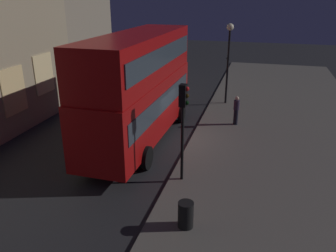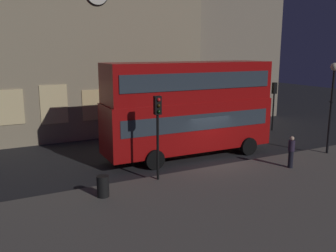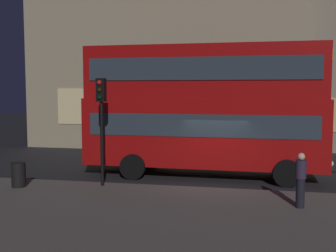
% 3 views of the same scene
% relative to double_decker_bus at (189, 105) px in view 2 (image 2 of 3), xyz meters
% --- Properties ---
extents(ground_plane, '(80.00, 80.00, 0.00)m').
position_rel_double_decker_bus_xyz_m(ground_plane, '(0.64, -1.58, -3.07)').
color(ground_plane, '#232326').
extents(sidewalk_slab, '(44.00, 9.65, 0.12)m').
position_rel_double_decker_bus_xyz_m(sidewalk_slab, '(0.64, -7.32, -3.01)').
color(sidewalk_slab, '#5B564F').
rests_on(sidewalk_slab, ground).
extents(building_with_clock, '(17.04, 9.60, 15.00)m').
position_rel_double_decker_bus_xyz_m(building_with_clock, '(-3.59, 11.37, 4.44)').
color(building_with_clock, tan).
rests_on(building_with_clock, ground).
extents(building_plain_facade, '(13.52, 7.32, 16.32)m').
position_rel_double_decker_bus_xyz_m(building_plain_facade, '(7.50, 11.35, 5.10)').
color(building_plain_facade, gray).
rests_on(building_plain_facade, ground).
extents(double_decker_bus, '(10.09, 3.01, 5.48)m').
position_rel_double_decker_bus_xyz_m(double_decker_bus, '(0.00, 0.00, 0.00)').
color(double_decker_bus, '#9E0C0C').
rests_on(double_decker_bus, ground).
extents(traffic_light_near_kerb, '(0.34, 0.37, 3.98)m').
position_rel_double_decker_bus_xyz_m(traffic_light_near_kerb, '(-3.42, -3.02, -0.09)').
color(traffic_light_near_kerb, black).
rests_on(traffic_light_near_kerb, sidewalk_slab).
extents(traffic_light_far_side, '(0.34, 0.37, 3.71)m').
position_rel_double_decker_bus_xyz_m(traffic_light_far_side, '(9.40, 3.18, -0.39)').
color(traffic_light_far_side, black).
rests_on(traffic_light_far_side, ground).
extents(street_lamp, '(0.46, 0.46, 5.31)m').
position_rel_double_decker_bus_xyz_m(street_lamp, '(7.49, -3.54, 0.82)').
color(street_lamp, black).
rests_on(street_lamp, sidewalk_slab).
extents(pedestrian, '(0.33, 0.33, 1.68)m').
position_rel_double_decker_bus_xyz_m(pedestrian, '(3.48, -4.56, -2.08)').
color(pedestrian, black).
rests_on(pedestrian, sidewalk_slab).
extents(litter_bin, '(0.51, 0.51, 0.90)m').
position_rel_double_decker_bus_xyz_m(litter_bin, '(-6.35, -3.82, -2.50)').
color(litter_bin, black).
rests_on(litter_bin, sidewalk_slab).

